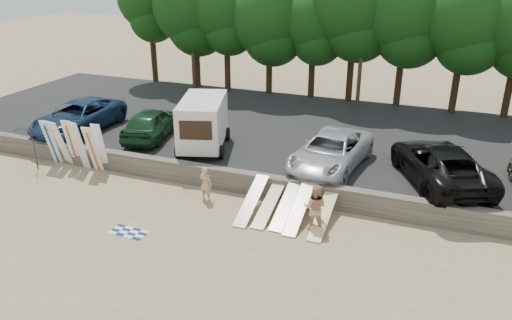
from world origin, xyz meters
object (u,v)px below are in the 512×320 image
object	(u,v)px
car_3	(440,163)
beach_umbrella	(34,148)
box_trailer	(203,121)
car_2	(331,152)
beachgoer_a	(206,184)
car_1	(151,123)
cooler	(301,206)
car_0	(78,117)
beachgoer_b	(315,208)

from	to	relation	value
car_3	beach_umbrella	bearing A→B (deg)	-12.62
box_trailer	car_2	distance (m)	6.75
beachgoer_a	beach_umbrella	distance (m)	9.51
box_trailer	car_1	size ratio (longest dim) A/B	0.92
car_3	cooler	distance (m)	6.47
box_trailer	beachgoer_a	bearing A→B (deg)	-79.96
beachgoer_a	cooler	size ratio (longest dim) A/B	4.18
car_0	cooler	bearing A→B (deg)	-13.81
beach_umbrella	beachgoer_a	bearing A→B (deg)	0.08
box_trailer	car_3	bearing A→B (deg)	-17.17
car_3	car_2	bearing A→B (deg)	-22.77
box_trailer	cooler	world-z (taller)	box_trailer
beachgoer_a	beachgoer_b	world-z (taller)	beachgoer_b
beachgoer_b	beach_umbrella	distance (m)	14.64
beachgoer_a	beach_umbrella	size ratio (longest dim) A/B	0.62
car_2	beachgoer_b	bearing A→B (deg)	-76.40
car_3	beachgoer_b	xyz separation A→B (m)	(-4.34, -4.86, -0.61)
cooler	car_1	bearing A→B (deg)	144.51
car_1	beach_umbrella	world-z (taller)	car_1
cooler	beach_umbrella	distance (m)	13.73
car_1	car_3	xyz separation A→B (m)	(14.99, -0.42, 0.03)
car_0	beachgoer_a	world-z (taller)	car_0
car_2	cooler	size ratio (longest dim) A/B	15.38
box_trailer	beach_umbrella	bearing A→B (deg)	-168.83
car_0	car_2	world-z (taller)	car_0
car_0	cooler	world-z (taller)	car_0
car_1	car_3	size ratio (longest dim) A/B	0.78
car_2	car_3	distance (m)	4.85
car_3	beach_umbrella	size ratio (longest dim) A/B	2.47
car_3	beachgoer_b	bearing A→B (deg)	23.34
car_2	beachgoer_b	size ratio (longest dim) A/B	3.02
car_0	beachgoer_b	size ratio (longest dim) A/B	3.16
beachgoer_a	car_0	bearing A→B (deg)	-18.03
box_trailer	car_1	bearing A→B (deg)	154.31
car_1	car_2	bearing A→B (deg)	165.37
box_trailer	car_3	size ratio (longest dim) A/B	0.73
car_0	car_3	size ratio (longest dim) A/B	0.97
beachgoer_b	cooler	xyz separation A→B (m)	(-0.95, 1.42, -0.81)
car_3	beach_umbrella	world-z (taller)	car_3
car_0	beachgoer_a	size ratio (longest dim) A/B	3.85
car_0	car_3	bearing A→B (deg)	-0.23
car_2	car_3	size ratio (longest dim) A/B	0.93
beachgoer_b	beach_umbrella	world-z (taller)	beach_umbrella
box_trailer	car_1	xyz separation A→B (m)	(-3.42, 0.49, -0.64)
box_trailer	beach_umbrella	distance (m)	8.50
car_1	car_3	distance (m)	14.99
cooler	beach_umbrella	bearing A→B (deg)	169.08
beachgoer_a	car_1	bearing A→B (deg)	-35.64
car_1	beach_umbrella	size ratio (longest dim) A/B	1.94
car_1	cooler	bearing A→B (deg)	147.01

